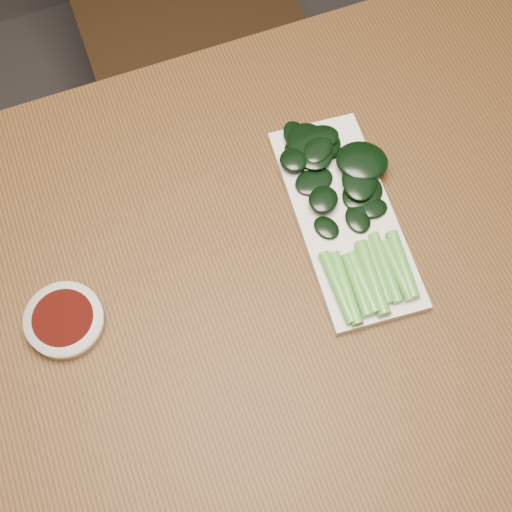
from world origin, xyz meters
name	(u,v)px	position (x,y,z in m)	size (l,w,h in m)	color
ground	(249,407)	(0.00, 0.00, 0.00)	(6.00, 6.00, 0.00)	#2C2A2A
table	(245,306)	(0.00, 0.00, 0.68)	(1.40, 0.80, 0.75)	#482E14
sauce_bowl	(65,321)	(-0.24, 0.03, 0.76)	(0.10, 0.10, 0.03)	silver
serving_plate	(345,218)	(0.17, 0.04, 0.76)	(0.16, 0.33, 0.01)	silver
gai_lan	(344,203)	(0.17, 0.06, 0.77)	(0.16, 0.32, 0.03)	#4D9D36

